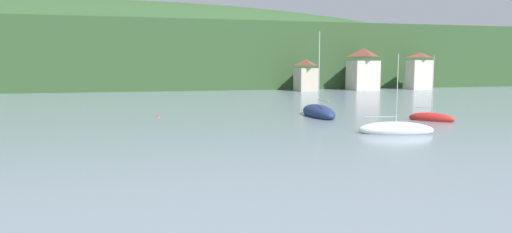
# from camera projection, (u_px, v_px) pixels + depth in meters

# --- Properties ---
(wooded_hillside) EXTENTS (352.00, 58.21, 37.15)m
(wooded_hillside) POSITION_uv_depth(u_px,v_px,m) (134.00, 62.00, 124.14)
(wooded_hillside) COLOR #2D4C28
(wooded_hillside) RESTS_ON ground_plane
(shore_building_west) EXTENTS (4.02, 5.34, 6.78)m
(shore_building_west) POSITION_uv_depth(u_px,v_px,m) (306.00, 76.00, 95.62)
(shore_building_west) COLOR #BCB29E
(shore_building_west) RESTS_ON ground_plane
(shore_building_westcentral) EXTENTS (5.90, 5.93, 9.27)m
(shore_building_westcentral) POSITION_uv_depth(u_px,v_px,m) (363.00, 70.00, 99.04)
(shore_building_westcentral) COLOR beige
(shore_building_westcentral) RESTS_ON ground_plane
(shore_building_central) EXTENTS (5.17, 3.74, 8.39)m
(shore_building_central) POSITION_uv_depth(u_px,v_px,m) (419.00, 71.00, 101.39)
(shore_building_central) COLOR beige
(shore_building_central) RESTS_ON ground_plane
(sailboat_far_2) EXTENTS (2.92, 7.98, 9.62)m
(sailboat_far_2) POSITION_uv_depth(u_px,v_px,m) (318.00, 113.00, 48.64)
(sailboat_far_2) COLOR navy
(sailboat_far_2) RESTS_ON ground_plane
(sailboat_mid_3) EXTENTS (6.31, 3.72, 6.86)m
(sailboat_mid_3) POSITION_uv_depth(u_px,v_px,m) (396.00, 130.00, 36.46)
(sailboat_mid_3) COLOR white
(sailboat_mid_3) RESTS_ON ground_plane
(sailboat_far_4) EXTENTS (3.75, 4.18, 6.81)m
(sailboat_far_4) POSITION_uv_depth(u_px,v_px,m) (431.00, 118.00, 44.68)
(sailboat_far_4) COLOR red
(sailboat_far_4) RESTS_ON ground_plane
(mooring_buoy_mid) EXTENTS (0.41, 0.41, 0.41)m
(mooring_buoy_mid) POSITION_uv_depth(u_px,v_px,m) (158.00, 116.00, 48.48)
(mooring_buoy_mid) COLOR red
(mooring_buoy_mid) RESTS_ON ground_plane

